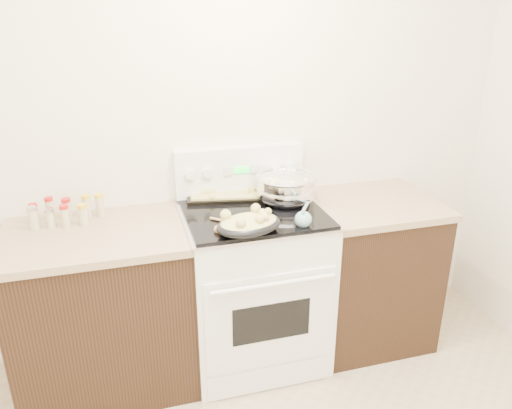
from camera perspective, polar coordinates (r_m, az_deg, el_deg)
name	(u,v)px	position (r m, az deg, el deg)	size (l,w,h in m)	color
room_shell	(276,146)	(1.08, 2.25, 6.67)	(4.10, 3.60, 2.75)	white
counter_left	(105,309)	(2.86, -16.88, -11.36)	(0.93, 0.67, 0.92)	black
counter_right	(367,269)	(3.18, 12.53, -7.26)	(0.73, 0.67, 0.92)	black
kitchen_range	(253,283)	(2.92, -0.30, -8.95)	(0.78, 0.73, 1.22)	white
mixing_bowl	(286,188)	(2.81, 3.45, 1.85)	(0.41, 0.41, 0.20)	silver
roasting_pan	(249,223)	(2.44, -0.82, -2.17)	(0.38, 0.31, 0.11)	black
baking_sheet	(226,192)	(2.93, -3.47, 1.41)	(0.50, 0.39, 0.06)	black
wooden_spoon	(223,227)	(2.50, -3.84, -2.55)	(0.19, 0.19, 0.04)	tan
blue_ladle	(303,218)	(2.54, 5.45, -1.55)	(0.16, 0.27, 0.11)	#78ABB3
spice_jars	(64,212)	(2.78, -21.06, -0.80)	(0.38, 0.15, 0.13)	#BFB28C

